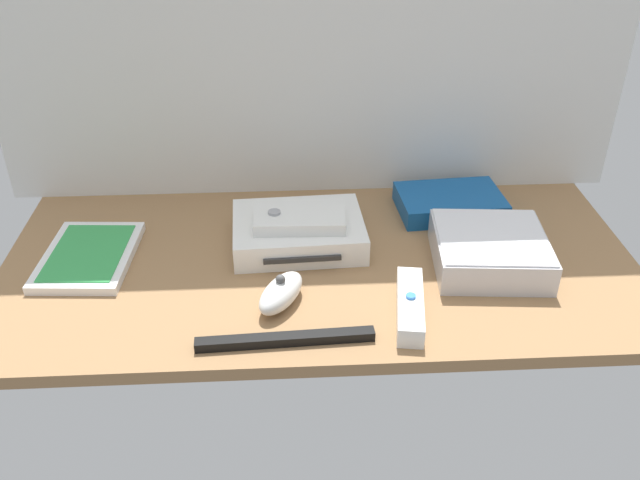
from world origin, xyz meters
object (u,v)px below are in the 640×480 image
game_case (89,256)px  remote_wand (410,306)px  sensor_bar (285,339)px  network_router (450,203)px  remote_classic_pad (299,219)px  mini_computer (490,250)px  remote_nunchuk (281,293)px  game_console (298,232)px

game_case → remote_wand: remote_wand is taller
remote_wand → sensor_bar: (-17.58, -5.29, -0.81)cm
game_case → sensor_bar: size_ratio=0.83×
network_router → remote_classic_pad: 29.02cm
game_case → sensor_bar: (30.83, -21.74, -0.06)cm
network_router → mini_computer: bearing=-85.7°
remote_wand → remote_nunchuk: remote_nunchuk is taller
network_router → sensor_bar: (-29.48, -34.10, -1.00)cm
remote_wand → sensor_bar: bearing=-154.7°
mini_computer → game_case: bearing=175.8°
remote_nunchuk → game_case: bearing=-173.9°
remote_classic_pad → sensor_bar: 24.31cm
sensor_bar → remote_classic_pad: bearing=80.9°
remote_wand → remote_nunchuk: 18.39cm
network_router → remote_nunchuk: (-29.98, -25.47, 0.34)cm
sensor_bar → mini_computer: bearing=25.4°
sensor_bar → game_console: bearing=81.7°
remote_wand → game_case: bearing=169.7°
game_case → network_router: 61.57cm
mini_computer → remote_wand: (-14.39, -11.82, -1.13)cm
game_console → remote_nunchuk: bearing=-103.0°
sensor_bar → remote_nunchuk: bearing=90.6°
remote_classic_pad → remote_wand: bearing=-49.2°
game_case → remote_wand: size_ratio=1.31×
network_router → remote_nunchuk: bearing=-143.6°
game_case → remote_nunchuk: remote_nunchuk is taller
remote_wand → sensor_bar: 18.37cm
remote_nunchuk → remote_classic_pad: remote_classic_pad is taller
remote_classic_pad → game_console: bearing=100.9°
game_case → sensor_bar: 37.72cm
game_console → remote_wand: size_ratio=1.43×
game_case → remote_classic_pad: (33.48, 1.96, 4.65)cm
mini_computer → remote_wand: size_ratio=1.21×
game_console → game_case: 33.46cm
sensor_bar → game_case: bearing=142.1°
mini_computer → remote_wand: bearing=-140.6°
game_console → remote_wand: (15.13, -19.65, -0.69)cm
sensor_bar → remote_wand: bearing=14.0°
mini_computer → remote_nunchuk: (-32.46, -8.48, -0.60)cm
game_case → remote_classic_pad: 33.86cm
remote_nunchuk → remote_wand: bearing=19.0°
game_case → remote_wand: 51.13cm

